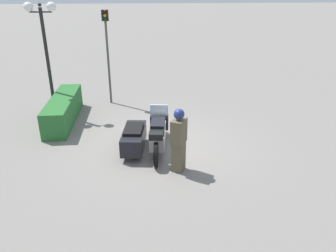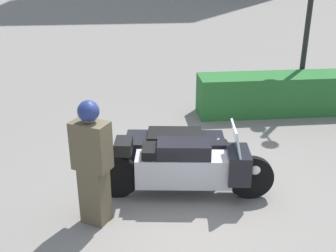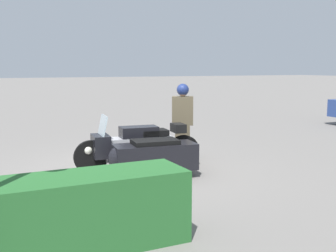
% 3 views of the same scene
% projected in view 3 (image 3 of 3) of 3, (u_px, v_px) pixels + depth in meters
% --- Properties ---
extents(ground_plane, '(160.00, 160.00, 0.00)m').
position_uv_depth(ground_plane, '(130.00, 170.00, 8.68)').
color(ground_plane, slate).
extents(police_motorcycle, '(2.64, 1.49, 1.16)m').
position_uv_depth(police_motorcycle, '(142.00, 151.00, 8.26)').
color(police_motorcycle, black).
rests_on(police_motorcycle, ground).
extents(officer_rider, '(0.55, 0.48, 1.74)m').
position_uv_depth(officer_rider, '(183.00, 120.00, 9.51)').
color(officer_rider, brown).
rests_on(officer_rider, ground).
extents(hedge_bush_curbside, '(3.43, 0.78, 0.88)m').
position_uv_depth(hedge_bush_curbside, '(39.00, 219.00, 4.65)').
color(hedge_bush_curbside, '#28662D').
rests_on(hedge_bush_curbside, ground).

